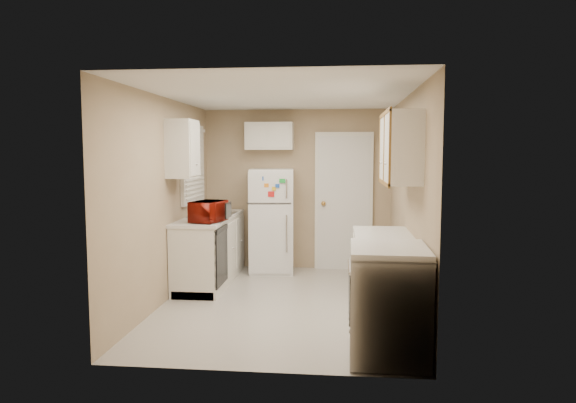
# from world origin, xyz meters

# --- Properties ---
(floor) EXTENTS (3.80, 3.80, 0.00)m
(floor) POSITION_xyz_m (0.00, 0.00, 0.00)
(floor) COLOR beige
(floor) RESTS_ON ground
(ceiling) EXTENTS (3.80, 3.80, 0.00)m
(ceiling) POSITION_xyz_m (0.00, 0.00, 2.40)
(ceiling) COLOR white
(ceiling) RESTS_ON floor
(wall_left) EXTENTS (3.80, 3.80, 0.00)m
(wall_left) POSITION_xyz_m (-1.40, 0.00, 1.20)
(wall_left) COLOR tan
(wall_left) RESTS_ON floor
(wall_right) EXTENTS (3.80, 3.80, 0.00)m
(wall_right) POSITION_xyz_m (1.40, 0.00, 1.20)
(wall_right) COLOR tan
(wall_right) RESTS_ON floor
(wall_back) EXTENTS (2.80, 2.80, 0.00)m
(wall_back) POSITION_xyz_m (0.00, 1.90, 1.20)
(wall_back) COLOR tan
(wall_back) RESTS_ON floor
(wall_front) EXTENTS (2.80, 2.80, 0.00)m
(wall_front) POSITION_xyz_m (0.00, -1.90, 1.20)
(wall_front) COLOR tan
(wall_front) RESTS_ON floor
(left_counter) EXTENTS (0.60, 1.80, 0.90)m
(left_counter) POSITION_xyz_m (-1.10, 0.90, 0.45)
(left_counter) COLOR silver
(left_counter) RESTS_ON floor
(dishwasher) EXTENTS (0.03, 0.58, 0.72)m
(dishwasher) POSITION_xyz_m (-0.81, 0.30, 0.49)
(dishwasher) COLOR black
(dishwasher) RESTS_ON floor
(sink) EXTENTS (0.54, 0.74, 0.16)m
(sink) POSITION_xyz_m (-1.10, 1.05, 0.86)
(sink) COLOR gray
(sink) RESTS_ON left_counter
(microwave) EXTENTS (0.52, 0.37, 0.31)m
(microwave) POSITION_xyz_m (-0.98, 0.35, 1.05)
(microwave) COLOR maroon
(microwave) RESTS_ON left_counter
(soap_bottle) EXTENTS (0.09, 0.10, 0.16)m
(soap_bottle) POSITION_xyz_m (-1.15, 1.45, 1.00)
(soap_bottle) COLOR silver
(soap_bottle) RESTS_ON left_counter
(window_blinds) EXTENTS (0.10, 0.98, 1.08)m
(window_blinds) POSITION_xyz_m (-1.36, 1.05, 1.60)
(window_blinds) COLOR silver
(window_blinds) RESTS_ON wall_left
(upper_cabinet_left) EXTENTS (0.30, 0.45, 0.70)m
(upper_cabinet_left) POSITION_xyz_m (-1.25, 0.22, 1.80)
(upper_cabinet_left) COLOR silver
(upper_cabinet_left) RESTS_ON wall_left
(refrigerator) EXTENTS (0.68, 0.66, 1.52)m
(refrigerator) POSITION_xyz_m (-0.35, 1.59, 0.76)
(refrigerator) COLOR silver
(refrigerator) RESTS_ON floor
(cabinet_over_fridge) EXTENTS (0.70, 0.30, 0.40)m
(cabinet_over_fridge) POSITION_xyz_m (-0.40, 1.75, 2.00)
(cabinet_over_fridge) COLOR silver
(cabinet_over_fridge) RESTS_ON wall_back
(interior_door) EXTENTS (0.86, 0.06, 2.08)m
(interior_door) POSITION_xyz_m (0.70, 1.86, 1.02)
(interior_door) COLOR silver
(interior_door) RESTS_ON floor
(right_counter) EXTENTS (0.60, 2.00, 0.90)m
(right_counter) POSITION_xyz_m (1.10, -0.80, 0.45)
(right_counter) COLOR silver
(right_counter) RESTS_ON floor
(stove) EXTENTS (0.66, 0.81, 0.97)m
(stove) POSITION_xyz_m (1.06, -1.46, 0.49)
(stove) COLOR silver
(stove) RESTS_ON floor
(upper_cabinet_right) EXTENTS (0.30, 1.20, 0.70)m
(upper_cabinet_right) POSITION_xyz_m (1.25, -0.50, 1.80)
(upper_cabinet_right) COLOR silver
(upper_cabinet_right) RESTS_ON wall_right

